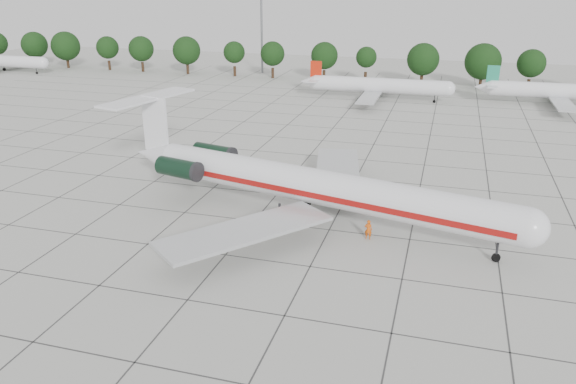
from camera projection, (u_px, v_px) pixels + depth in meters
name	position (u px, v px, depth m)	size (l,w,h in m)	color
ground	(254.00, 221.00, 58.65)	(260.00, 260.00, 0.00)	#B7B7AF
apron_joints	(293.00, 175.00, 72.10)	(170.00, 170.00, 0.02)	#383838
main_airliner	(299.00, 183.00, 58.25)	(46.16, 35.71, 10.96)	silver
ground_crew	(368.00, 230.00, 54.28)	(0.73, 0.48, 1.99)	#DD520D
bg_airliner_c	(378.00, 86.00, 115.35)	(28.24, 27.20, 7.40)	silver
bg_airliner_d	(563.00, 92.00, 109.49)	(28.24, 27.20, 7.40)	silver
tree_line	(324.00, 56.00, 135.75)	(249.86, 8.44, 10.22)	#332114
floodlight_mast	(261.00, 17.00, 143.79)	(1.60, 1.60, 25.45)	slate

